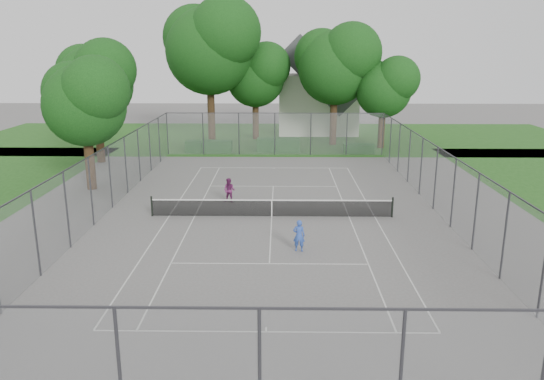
{
  "coord_description": "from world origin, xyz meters",
  "views": [
    {
      "loc": [
        0.41,
        -26.88,
        8.67
      ],
      "look_at": [
        0.0,
        1.0,
        1.2
      ],
      "focal_mm": 35.0,
      "sensor_mm": 36.0,
      "label": 1
    }
  ],
  "objects_px": {
    "house": "(318,94)",
    "woman_player": "(229,190)",
    "tennis_net": "(272,207)",
    "girl_player": "(299,236)"
  },
  "relations": [
    {
      "from": "tennis_net",
      "to": "house",
      "type": "height_order",
      "value": "house"
    },
    {
      "from": "woman_player",
      "to": "girl_player",
      "type": "bearing_deg",
      "value": -47.49
    },
    {
      "from": "woman_player",
      "to": "tennis_net",
      "type": "bearing_deg",
      "value": -30.71
    },
    {
      "from": "girl_player",
      "to": "woman_player",
      "type": "distance_m",
      "value": 8.47
    },
    {
      "from": "house",
      "to": "woman_player",
      "type": "distance_m",
      "value": 27.73
    },
    {
      "from": "tennis_net",
      "to": "girl_player",
      "type": "xyz_separation_m",
      "value": [
        1.27,
        -4.93,
        0.21
      ]
    },
    {
      "from": "house",
      "to": "woman_player",
      "type": "bearing_deg",
      "value": -104.42
    },
    {
      "from": "tennis_net",
      "to": "woman_player",
      "type": "xyz_separation_m",
      "value": [
        -2.5,
        2.66,
        0.21
      ]
    },
    {
      "from": "tennis_net",
      "to": "girl_player",
      "type": "relative_size",
      "value": 8.95
    },
    {
      "from": "house",
      "to": "girl_player",
      "type": "height_order",
      "value": "house"
    }
  ]
}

